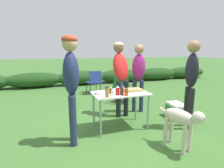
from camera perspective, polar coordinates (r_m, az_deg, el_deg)
ground_plane at (r=3.74m, az=2.63°, el=-13.90°), size 60.00×60.00×0.00m
shrub_hedge at (r=8.20m, az=-10.00°, el=2.07°), size 14.40×0.90×0.63m
folding_table at (r=3.51m, az=2.72°, el=-4.06°), size 1.10×0.64×0.74m
food_tray at (r=3.62m, az=6.79°, el=-1.99°), size 0.41×0.24×0.06m
plate_stack at (r=3.40m, az=-3.87°, el=-2.88°), size 0.24×0.24×0.04m
mixing_bowl at (r=3.57m, az=1.07°, el=-1.99°), size 0.22×0.22×0.06m
paper_cup_stack at (r=3.25m, az=0.46°, el=-2.94°), size 0.08×0.08×0.10m
beer_bottle at (r=3.41m, az=-0.43°, el=-2.03°), size 0.07×0.07×0.14m
ketchup_bottle at (r=3.30m, az=1.82°, el=-2.12°), size 0.07×0.07×0.18m
hot_sauce_bottle at (r=3.26m, az=4.72°, el=-2.52°), size 0.07×0.07×0.16m
spice_jar at (r=3.13m, az=-1.58°, el=-2.58°), size 0.08×0.08×0.21m
bbq_sauce_bottle at (r=3.30m, az=3.24°, el=-2.18°), size 0.07×0.07×0.18m
mayo_bottle at (r=3.36m, az=3.55°, el=-1.78°), size 0.06×0.06×0.19m
standing_person_in_navy_coat at (r=4.16m, az=2.78°, el=4.81°), size 0.36×0.51×1.77m
standing_person_in_olive_jacket at (r=4.42m, az=8.67°, el=4.11°), size 0.39×0.33×1.71m
standing_person_with_beanie at (r=3.76m, az=24.50°, el=2.76°), size 0.27×0.34×1.76m
standing_person_in_dark_puffer at (r=2.90m, az=-13.20°, el=2.14°), size 0.31×0.39×1.81m
dog at (r=2.99m, az=21.66°, el=-10.86°), size 0.37×0.82×0.72m
camp_chair_green_behind_table at (r=6.44m, az=-5.83°, el=1.10°), size 0.55×0.65×0.83m
camp_chair_near_hedge at (r=5.24m, az=3.63°, el=-1.18°), size 0.75×0.72×0.83m
cooler_box at (r=4.45m, az=20.29°, el=-8.10°), size 0.37×0.51×0.34m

